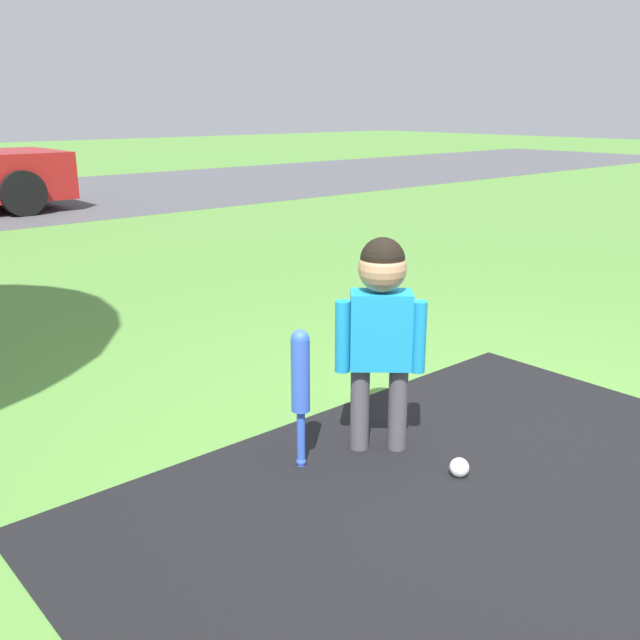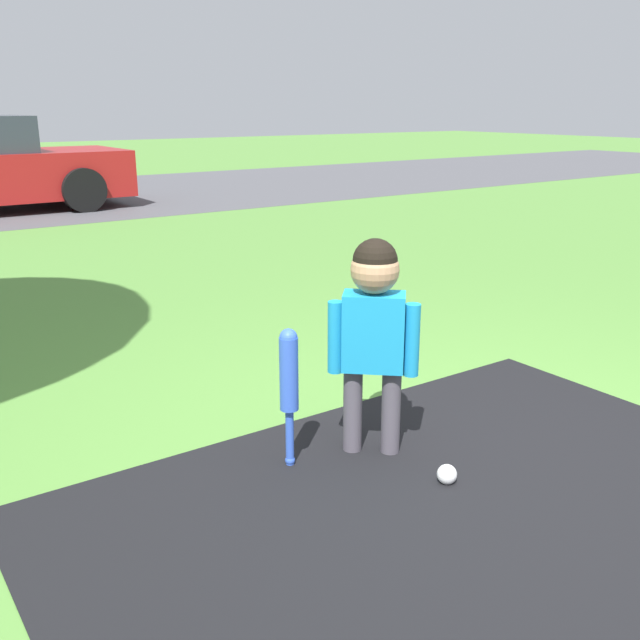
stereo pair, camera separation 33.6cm
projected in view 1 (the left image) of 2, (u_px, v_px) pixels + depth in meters
The scene contains 4 objects.
ground_plane at pixel (517, 472), 3.02m from camera, with size 60.00×60.00×0.00m, color #518438.
child at pixel (381, 316), 3.05m from camera, with size 0.31×0.28×0.97m.
baseball_bat at pixel (301, 380), 2.95m from camera, with size 0.08×0.08×0.62m.
sports_ball at pixel (459, 467), 2.97m from camera, with size 0.08×0.08×0.08m.
Camera 1 is at (-2.40, -1.50, 1.49)m, focal length 40.00 mm.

